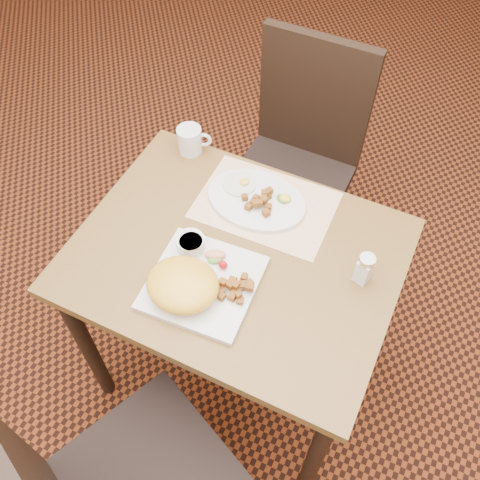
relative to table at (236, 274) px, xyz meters
The scene contains 15 objects.
ground 0.64m from the table, ahead, with size 8.00×8.00×0.00m, color black.
table is the anchor object (origin of this frame).
chair_far 0.66m from the table, 94.66° to the left, with size 0.42×0.43×0.97m.
placemat 0.23m from the table, 89.13° to the left, with size 0.40×0.28×0.00m, color white.
plate_square 0.18m from the table, 104.66° to the right, with size 0.28×0.28×0.02m, color silver.
plate_oval 0.23m from the table, 97.83° to the left, with size 0.30×0.23×0.02m, color silver, non-canonical shape.
hollandaise_mound 0.25m from the table, 110.16° to the right, with size 0.20×0.17×0.07m.
ramekin 0.19m from the table, 156.94° to the right, with size 0.08×0.08×0.04m.
garnish_sq 0.15m from the table, 121.22° to the right, with size 0.08×0.06×0.03m.
fried_egg 0.28m from the table, 112.88° to the left, with size 0.10×0.10×0.02m.
garnish_ov 0.27m from the table, 77.32° to the left, with size 0.05×0.05×0.02m.
salt_shaker 0.38m from the table, 11.61° to the left, with size 0.05×0.05×0.10m.
coffee_mug 0.46m from the table, 135.32° to the left, with size 0.11×0.08×0.09m.
home_fries_sq 0.19m from the table, 65.09° to the right, with size 0.10×0.10×0.03m.
home_fries_ov 0.23m from the table, 92.63° to the left, with size 0.11×0.10×0.03m.
Camera 1 is at (0.38, -0.77, 1.97)m, focal length 40.00 mm.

